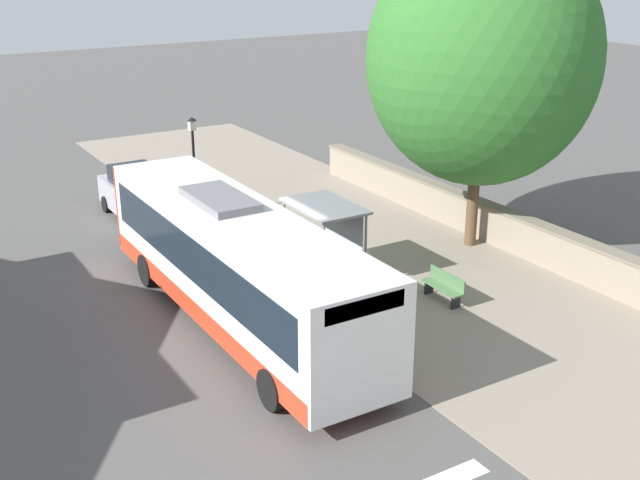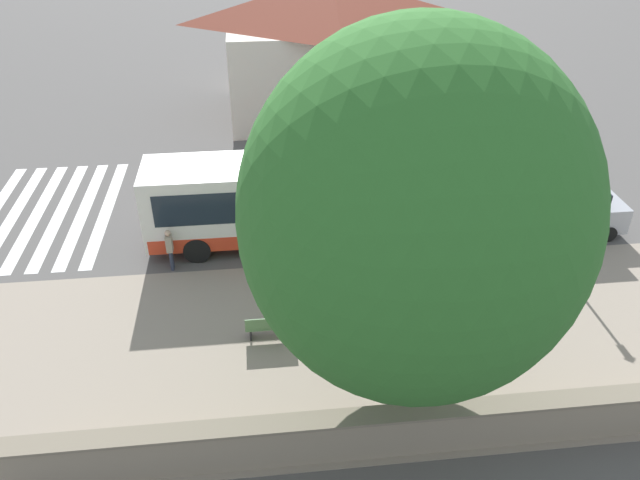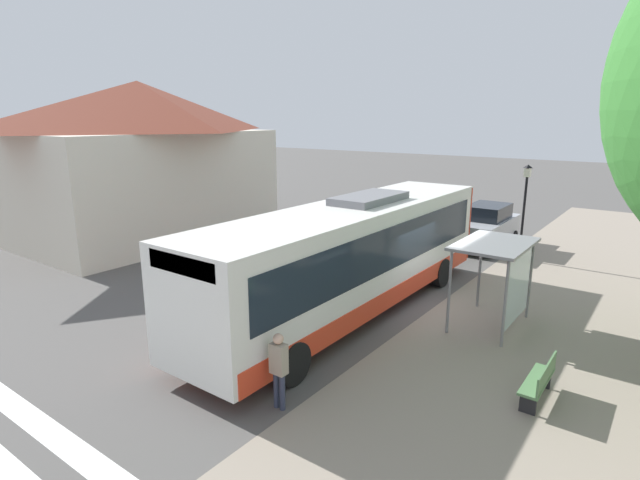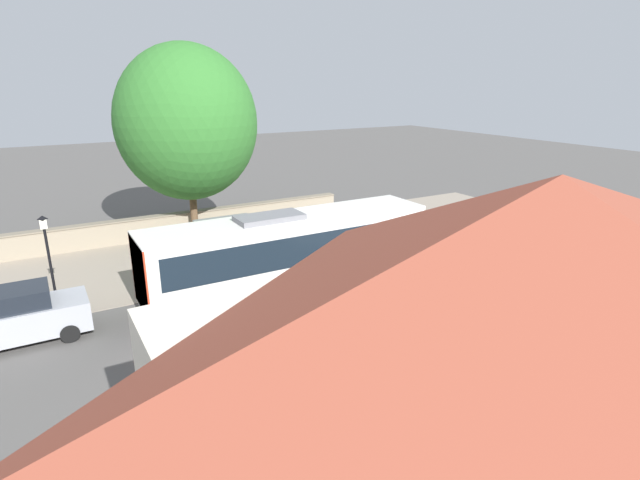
# 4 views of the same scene
# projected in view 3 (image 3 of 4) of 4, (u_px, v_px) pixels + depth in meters

# --- Properties ---
(ground_plane) EXTENTS (120.00, 120.00, 0.00)m
(ground_plane) POSITION_uv_depth(u_px,v_px,m) (431.00, 310.00, 15.37)
(ground_plane) COLOR #514F4C
(ground_plane) RESTS_ON ground
(sidewalk_plaza) EXTENTS (9.00, 44.00, 0.02)m
(sidewalk_plaza) POSITION_uv_depth(u_px,v_px,m) (595.00, 349.00, 12.78)
(sidewalk_plaza) COLOR gray
(sidewalk_plaza) RESTS_ON ground
(background_building) EXTENTS (7.92, 11.63, 7.40)m
(background_building) POSITION_uv_depth(u_px,v_px,m) (143.00, 159.00, 23.97)
(background_building) COLOR beige
(background_building) RESTS_ON ground
(bus) EXTENTS (2.77, 12.37, 3.49)m
(bus) POSITION_uv_depth(u_px,v_px,m) (352.00, 254.00, 14.81)
(bus) COLOR silver
(bus) RESTS_ON ground
(bus_shelter) EXTENTS (1.78, 2.71, 2.44)m
(bus_shelter) POSITION_uv_depth(u_px,v_px,m) (499.00, 258.00, 13.67)
(bus_shelter) COLOR slate
(bus_shelter) RESTS_ON ground
(pedestrian) EXTENTS (0.34, 0.22, 1.64)m
(pedestrian) POSITION_uv_depth(u_px,v_px,m) (279.00, 365.00, 9.97)
(pedestrian) COLOR #2D3347
(pedestrian) RESTS_ON ground
(bench) EXTENTS (0.40, 1.54, 0.88)m
(bench) POSITION_uv_depth(u_px,v_px,m) (540.00, 381.00, 10.34)
(bench) COLOR #4C7247
(bench) RESTS_ON ground
(street_lamp_near) EXTENTS (0.28, 0.28, 3.94)m
(street_lamp_near) POSITION_uv_depth(u_px,v_px,m) (524.00, 204.00, 20.16)
(street_lamp_near) COLOR black
(street_lamp_near) RESTS_ON ground
(parked_car_behind_bus) EXTENTS (1.95, 4.36, 1.95)m
(parked_car_behind_bus) POSITION_uv_depth(u_px,v_px,m) (486.00, 227.00, 22.50)
(parked_car_behind_bus) COLOR #9EA0A8
(parked_car_behind_bus) RESTS_ON ground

